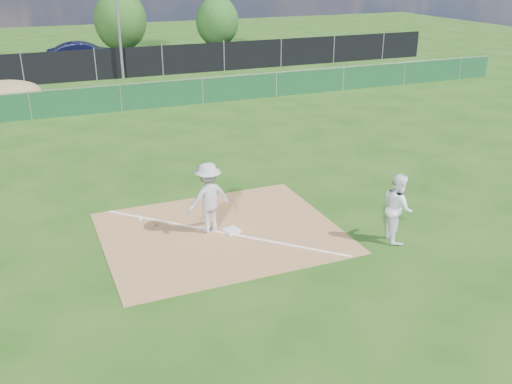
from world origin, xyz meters
TOP-DOWN VIEW (x-y plane):
  - ground at (0.00, 10.00)m, footprint 90.00×90.00m
  - infield_dirt at (0.00, 1.00)m, footprint 6.00×5.00m
  - foul_line at (0.00, 1.00)m, footprint 5.01×5.01m
  - green_fence at (0.00, 15.00)m, footprint 44.00×0.05m
  - dirt_mound at (-5.00, 18.50)m, footprint 3.38×2.60m
  - black_fence at (0.00, 23.00)m, footprint 46.00×0.04m
  - parking_lot at (0.00, 28.00)m, footprint 46.00×9.00m
  - light_pole at (1.50, 22.70)m, footprint 0.16×0.16m
  - first_base at (0.27, 0.91)m, footprint 0.45×0.45m
  - play_at_first at (-0.24, 1.21)m, footprint 2.48×0.92m
  - runner at (3.98, -1.06)m, footprint 0.88×1.01m
  - car_mid at (0.01, 28.01)m, footprint 4.91×1.98m
  - car_right at (4.43, 26.98)m, footprint 4.45×3.09m
  - tree_mid at (3.43, 33.29)m, footprint 3.89×3.89m
  - tree_right at (10.94, 32.69)m, footprint 3.36×3.36m

SIDE VIEW (x-z plane):
  - ground at x=0.00m, z-range 0.00..0.00m
  - parking_lot at x=0.00m, z-range 0.00..0.01m
  - infield_dirt at x=0.00m, z-range 0.00..0.02m
  - foul_line at x=0.00m, z-range 0.02..0.03m
  - first_base at x=0.27m, z-range 0.02..0.10m
  - dirt_mound at x=-5.00m, z-range 0.00..1.17m
  - green_fence at x=0.00m, z-range 0.00..1.20m
  - car_right at x=4.43m, z-range 0.01..1.21m
  - car_mid at x=0.01m, z-range 0.01..1.60m
  - runner at x=3.98m, z-range 0.00..1.77m
  - black_fence at x=0.00m, z-range 0.00..1.80m
  - play_at_first at x=-0.24m, z-range 0.02..1.90m
  - tree_right at x=10.94m, z-range 0.06..4.04m
  - tree_mid at x=3.43m, z-range 0.07..4.69m
  - light_pole at x=1.50m, z-range 0.00..8.00m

